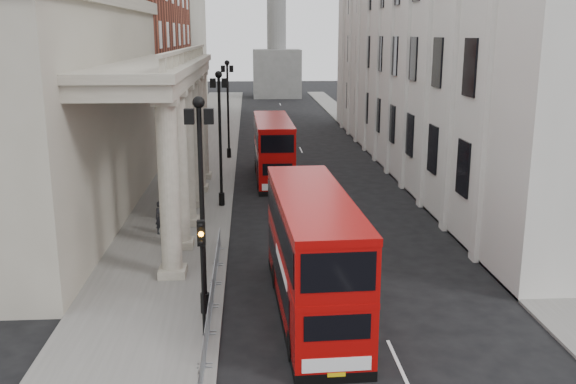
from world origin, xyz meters
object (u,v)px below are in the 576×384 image
object	(u,v)px
lamp_post_mid	(220,129)
bus_near	(313,252)
lamp_post_north	(228,102)
traffic_light	(202,257)
bus_far	(273,148)
monument_column	(276,0)
pedestrian_b	(173,199)
pedestrian_c	(190,178)
pedestrian_a	(161,218)
lamp_post_south	(202,192)

from	to	relation	value
lamp_post_mid	bus_near	bearing A→B (deg)	-75.34
lamp_post_north	traffic_light	xyz separation A→B (m)	(0.10, -34.02, -1.80)
bus_far	traffic_light	bearing A→B (deg)	-98.61
monument_column	traffic_light	world-z (taller)	monument_column
monument_column	pedestrian_b	xyz separation A→B (m)	(-9.39, -73.81, -14.97)
monument_column	bus_far	bearing A→B (deg)	-92.74
bus_near	pedestrian_c	distance (m)	20.65
lamp_post_mid	traffic_light	world-z (taller)	lamp_post_mid
pedestrian_c	bus_near	bearing A→B (deg)	-77.25
pedestrian_a	pedestrian_b	bearing A→B (deg)	54.22
lamp_post_south	bus_far	size ratio (longest dim) A/B	0.79
lamp_post_north	bus_near	world-z (taller)	lamp_post_north
bus_far	pedestrian_a	distance (m)	14.98
traffic_light	pedestrian_b	xyz separation A→B (m)	(-2.89, 16.21, -2.09)
lamp_post_south	monument_column	bearing A→B (deg)	85.71
lamp_post_mid	bus_near	world-z (taller)	lamp_post_mid
bus_far	pedestrian_b	xyz separation A→B (m)	(-6.31, -9.52, -1.35)
pedestrian_b	pedestrian_c	bearing A→B (deg)	-115.02
bus_near	traffic_light	bearing A→B (deg)	-154.46
bus_near	lamp_post_south	bearing A→B (deg)	179.39
monument_column	traffic_light	xyz separation A→B (m)	(-6.50, -90.02, -12.88)
traffic_light	pedestrian_a	xyz separation A→B (m)	(-3.12, 12.32, -2.10)
pedestrian_b	bus_far	bearing A→B (deg)	-143.53
bus_near	pedestrian_b	world-z (taller)	bus_near
bus_near	pedestrian_b	xyz separation A→B (m)	(-6.93, 14.05, -1.45)
lamp_post_mid	bus_near	xyz separation A→B (m)	(4.15, -15.87, -2.45)
monument_column	bus_near	size ratio (longest dim) A/B	4.92
pedestrian_b	lamp_post_north	bearing A→B (deg)	-118.88
lamp_post_mid	pedestrian_a	bearing A→B (deg)	-117.96
lamp_post_mid	lamp_post_north	xyz separation A→B (m)	(0.00, 16.00, 0.00)
lamp_post_south	bus_near	world-z (taller)	lamp_post_south
lamp_post_mid	monument_column	bearing A→B (deg)	84.76
traffic_light	lamp_post_mid	bearing A→B (deg)	90.32
monument_column	pedestrian_c	size ratio (longest dim) A/B	28.49
lamp_post_mid	pedestrian_b	xyz separation A→B (m)	(-2.79, -1.81, -3.90)
bus_near	bus_far	size ratio (longest dim) A/B	1.05
pedestrian_c	monument_column	bearing A→B (deg)	77.09
lamp_post_north	lamp_post_mid	bearing A→B (deg)	-90.00
lamp_post_north	bus_near	xyz separation A→B (m)	(4.15, -31.87, -2.45)
lamp_post_south	bus_near	distance (m)	4.82
pedestrian_c	pedestrian_b	bearing A→B (deg)	-100.51
lamp_post_mid	pedestrian_b	size ratio (longest dim) A/B	4.64
lamp_post_mid	lamp_post_north	size ratio (longest dim) A/B	1.00
traffic_light	bus_far	world-z (taller)	bus_far
lamp_post_mid	pedestrian_a	world-z (taller)	lamp_post_mid
monument_column	traffic_light	size ratio (longest dim) A/B	12.60
monument_column	pedestrian_b	bearing A→B (deg)	-97.25
lamp_post_south	pedestrian_c	size ratio (longest dim) A/B	4.37
lamp_post_south	traffic_light	distance (m)	2.71
monument_column	pedestrian_b	size ratio (longest dim) A/B	30.24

